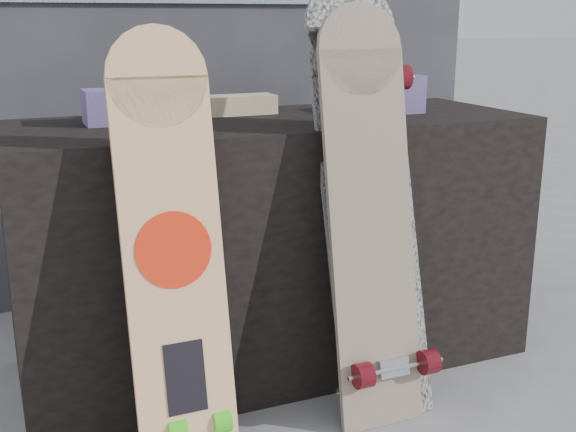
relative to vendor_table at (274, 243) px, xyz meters
name	(u,v)px	position (x,y,z in m)	size (l,w,h in m)	color
vendor_table	(274,243)	(0.00, 0.00, 0.00)	(1.60, 0.60, 0.80)	black
booth	(194,16)	(0.00, 0.85, 0.70)	(2.40, 0.22, 2.20)	#323237
merch_box_purple	(116,107)	(-0.46, 0.08, 0.45)	(0.18, 0.12, 0.10)	#523976
merch_box_small	(396,94)	(0.43, -0.01, 0.46)	(0.14, 0.14, 0.12)	#523976
merch_box_flat	(240,105)	(-0.06, 0.14, 0.43)	(0.22, 0.10, 0.06)	#D1B78C
longboard_geisha	(172,243)	(-0.43, -0.42, 0.18)	(0.25, 0.24, 1.09)	beige
longboard_celtic	(370,205)	(0.13, -0.39, 0.21)	(0.25, 0.23, 1.14)	beige
longboard_cascadia	(369,191)	(0.16, -0.32, 0.23)	(0.28, 0.40, 1.21)	silver
skateboard_dark	(179,296)	(-0.40, -0.35, 0.01)	(0.18, 0.35, 0.80)	black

